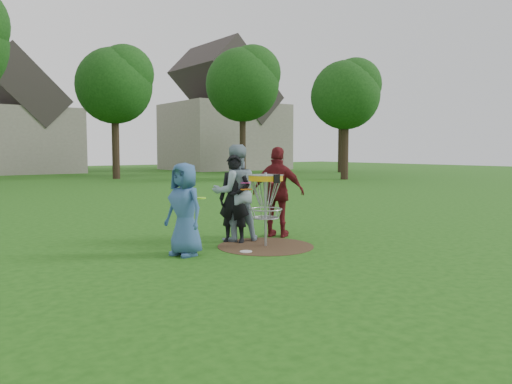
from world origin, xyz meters
TOP-DOWN VIEW (x-y plane):
  - ground at (0.00, 0.00)m, footprint 100.00×100.00m
  - dirt_patch at (0.00, 0.00)m, footprint 1.80×1.80m
  - player_blue at (-1.60, 0.19)m, footprint 0.69×0.88m
  - player_black at (-0.23, 0.69)m, footprint 0.70×0.75m
  - player_grey at (-0.11, 0.83)m, footprint 1.11×0.98m
  - player_maroon at (0.85, 0.67)m, footprint 0.99×1.16m
  - disc_on_grass at (-0.61, -0.22)m, footprint 0.22×0.22m
  - disc_golf_basket at (0.00, -0.00)m, footprint 0.66×0.67m
  - held_discs at (-0.23, 0.41)m, footprint 2.16×0.62m
  - tree_row at (0.44, 20.67)m, footprint 51.20×17.42m
  - house_row at (4.78, 33.07)m, footprint 44.50×10.65m

SIDE VIEW (x-z plane):
  - ground at x=0.00m, z-range 0.00..0.00m
  - dirt_patch at x=0.00m, z-range 0.00..0.01m
  - disc_on_grass at x=-0.61m, z-range 0.00..0.02m
  - player_blue at x=-1.60m, z-range 0.00..1.58m
  - player_black at x=-0.23m, z-range 0.00..1.71m
  - player_maroon at x=0.85m, z-range 0.00..1.87m
  - player_grey at x=-0.11m, z-range 0.00..1.90m
  - disc_golf_basket at x=0.00m, z-range 0.33..1.71m
  - held_discs at x=-0.23m, z-range 0.98..1.19m
  - house_row at x=4.78m, z-range -1.67..9.95m
  - tree_row at x=0.44m, z-range 1.26..11.16m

